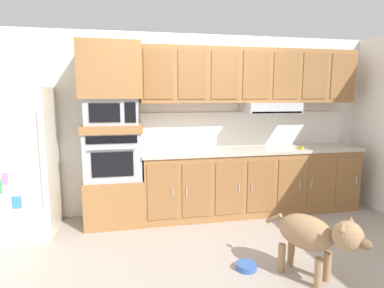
% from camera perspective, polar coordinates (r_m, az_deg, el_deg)
% --- Properties ---
extents(ground_plane, '(9.60, 9.60, 0.00)m').
position_cam_1_polar(ground_plane, '(3.89, 1.54, -16.63)').
color(ground_plane, '#9E9389').
extents(back_kitchen_wall, '(6.20, 0.12, 2.50)m').
position_cam_1_polar(back_kitchen_wall, '(4.63, -1.51, 3.54)').
color(back_kitchen_wall, silver).
rests_on(back_kitchen_wall, ground).
extents(refrigerator, '(0.76, 0.73, 1.76)m').
position_cam_1_polar(refrigerator, '(4.37, -28.27, -2.71)').
color(refrigerator, silver).
rests_on(refrigerator, ground).
extents(oven_base_cabinet, '(0.74, 0.62, 0.60)m').
position_cam_1_polar(oven_base_cabinet, '(4.40, -13.50, -9.64)').
color(oven_base_cabinet, '#996638').
rests_on(oven_base_cabinet, ground).
extents(built_in_oven, '(0.70, 0.62, 0.60)m').
position_cam_1_polar(built_in_oven, '(4.25, -13.79, -1.93)').
color(built_in_oven, '#A8AAAF').
rests_on(built_in_oven, oven_base_cabinet).
extents(appliance_mid_shelf, '(0.74, 0.62, 0.10)m').
position_cam_1_polar(appliance_mid_shelf, '(4.20, -13.96, 2.76)').
color(appliance_mid_shelf, '#996638').
rests_on(appliance_mid_shelf, built_in_oven).
extents(microwave, '(0.64, 0.54, 0.32)m').
position_cam_1_polar(microwave, '(4.18, -14.07, 5.62)').
color(microwave, '#A8AAAF').
rests_on(microwave, appliance_mid_shelf).
extents(appliance_upper_cabinet, '(0.74, 0.62, 0.68)m').
position_cam_1_polar(appliance_upper_cabinet, '(4.19, -14.32, 12.46)').
color(appliance_upper_cabinet, '#996638').
rests_on(appliance_upper_cabinet, microwave).
extents(lower_cabinet_run, '(3.07, 0.63, 0.88)m').
position_cam_1_polar(lower_cabinet_run, '(4.68, 10.60, -6.64)').
color(lower_cabinet_run, '#996638').
rests_on(lower_cabinet_run, ground).
extents(countertop_slab, '(3.11, 0.64, 0.04)m').
position_cam_1_polar(countertop_slab, '(4.58, 10.74, -1.07)').
color(countertop_slab, '#BCB2A3').
rests_on(countertop_slab, lower_cabinet_run).
extents(backsplash_panel, '(3.11, 0.02, 0.50)m').
position_cam_1_polar(backsplash_panel, '(4.81, 9.54, 2.66)').
color(backsplash_panel, white).
rests_on(backsplash_panel, countertop_slab).
extents(upper_cabinet_with_hood, '(3.07, 0.48, 0.88)m').
position_cam_1_polar(upper_cabinet_with_hood, '(4.65, 10.71, 11.47)').
color(upper_cabinet_with_hood, '#996638').
rests_on(upper_cabinet_with_hood, backsplash_panel).
extents(screwdriver, '(0.15, 0.13, 0.03)m').
position_cam_1_polar(screwdriver, '(4.77, 18.80, -0.59)').
color(screwdriver, yellow).
rests_on(screwdriver, countertop_slab).
extents(dog, '(0.59, 0.88, 0.66)m').
position_cam_1_polar(dog, '(3.16, 20.98, -14.85)').
color(dog, '#997551').
rests_on(dog, ground).
extents(dog_food_bowl, '(0.20, 0.20, 0.06)m').
position_cam_1_polar(dog_food_bowl, '(3.35, 9.63, -20.61)').
color(dog_food_bowl, '#3359A5').
rests_on(dog_food_bowl, ground).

